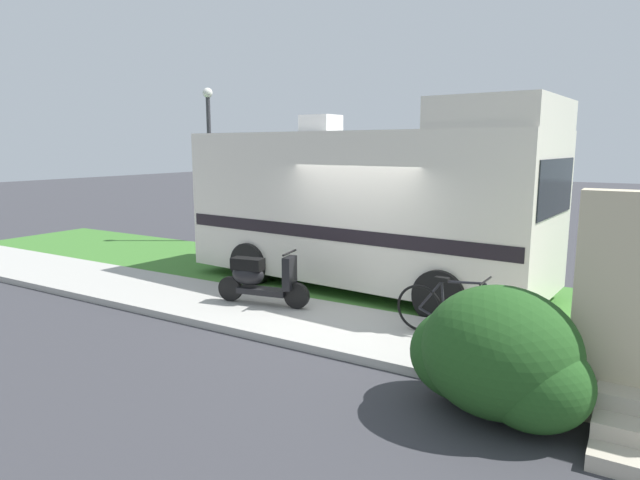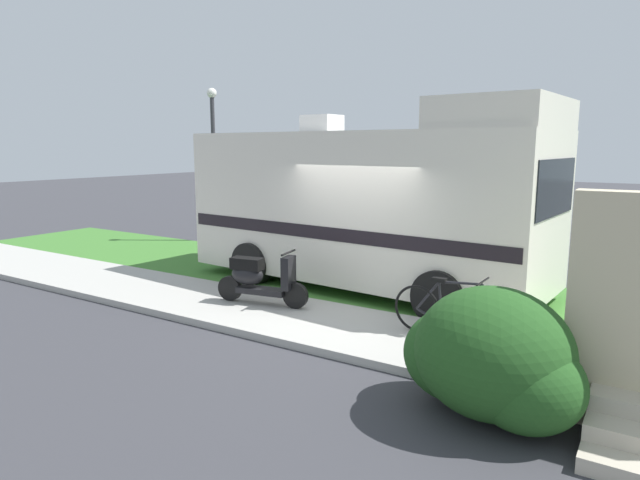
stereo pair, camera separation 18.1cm
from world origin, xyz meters
TOP-DOWN VIEW (x-y plane):
  - ground_plane at (0.00, 0.00)m, footprint 80.00×80.00m
  - sidewalk at (0.00, -1.20)m, footprint 24.00×2.00m
  - grass_strip at (0.00, 1.50)m, footprint 24.00×3.40m
  - motorhome_rv at (-0.34, 1.34)m, footprint 7.24×3.12m
  - scooter at (-1.28, -0.99)m, footprint 1.71×0.59m
  - bicycle at (2.10, -0.88)m, footprint 1.73×0.52m
  - pickup_truck_near at (-2.42, 5.59)m, footprint 5.60×2.39m
  - pickup_truck_far at (-5.28, 8.95)m, footprint 5.25×2.48m
  - bush_by_porch at (3.14, -2.68)m, footprint 1.95×1.46m
  - bottle_spare at (4.05, -0.81)m, footprint 0.08×0.08m
  - street_lamp_post at (-6.54, 3.60)m, footprint 0.28×0.28m

SIDE VIEW (x-z plane):
  - ground_plane at x=0.00m, z-range 0.00..0.00m
  - grass_strip at x=0.00m, z-range 0.00..0.08m
  - sidewalk at x=0.00m, z-range 0.00..0.12m
  - bottle_spare at x=4.05m, z-range 0.10..0.34m
  - bicycle at x=2.10m, z-range 0.06..0.96m
  - scooter at x=-1.28m, z-range 0.09..1.06m
  - bush_by_porch at x=3.14m, z-range -0.04..1.34m
  - pickup_truck_far at x=-5.28m, z-range 0.06..1.90m
  - pickup_truck_near at x=-2.42m, z-range 0.06..1.92m
  - motorhome_rv at x=-0.34m, z-range -0.08..3.51m
  - street_lamp_post at x=-6.54m, z-range 0.46..4.91m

